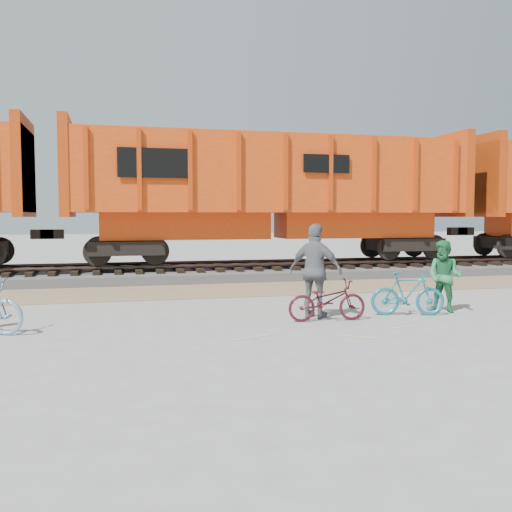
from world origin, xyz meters
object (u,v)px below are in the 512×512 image
object	(u,v)px
person_woman	(316,271)
bicycle_teal	(408,294)
bicycle_maroon	(327,300)
hopper_car_center	(273,191)
person_man	(445,276)

from	to	relation	value
person_woman	bicycle_teal	bearing A→B (deg)	-142.67
person_woman	bicycle_maroon	bearing A→B (deg)	147.53
hopper_car_center	bicycle_teal	world-z (taller)	hopper_car_center
bicycle_teal	person_woman	size ratio (longest dim) A/B	0.79
bicycle_maroon	person_man	size ratio (longest dim) A/B	1.01
bicycle_maroon	person_woman	bearing A→B (deg)	17.16
person_man	person_woman	size ratio (longest dim) A/B	0.81
person_woman	hopper_car_center	bearing A→B (deg)	-55.97
bicycle_teal	bicycle_maroon	distance (m)	1.91
bicycle_teal	bicycle_maroon	size ratio (longest dim) A/B	0.97
hopper_car_center	bicycle_maroon	distance (m)	9.09
hopper_car_center	person_woman	bearing A→B (deg)	-99.46
hopper_car_center	bicycle_maroon	bearing A→B (deg)	-98.37
bicycle_teal	person_man	world-z (taller)	person_man
bicycle_maroon	person_woman	size ratio (longest dim) A/B	0.82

